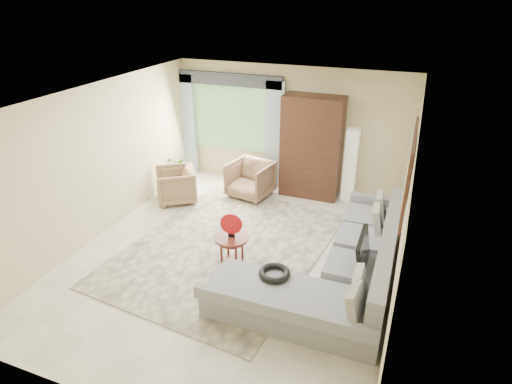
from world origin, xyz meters
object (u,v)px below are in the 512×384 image
at_px(armchair_left, 176,185).
at_px(potted_plant, 178,169).
at_px(armchair_right, 250,180).
at_px(armoire, 312,147).
at_px(tv_screen, 363,251).
at_px(sectional_sofa, 342,271).
at_px(coffee_table, 232,251).
at_px(floor_lamp, 350,165).

distance_m(armchair_left, potted_plant, 1.02).
distance_m(armchair_right, armoire, 1.42).
bearing_deg(tv_screen, armoire, 116.89).
bearing_deg(sectional_sofa, tv_screen, -12.85).
xyz_separation_m(armchair_left, armchair_right, (1.33, 0.75, 0.03)).
xyz_separation_m(tv_screen, potted_plant, (-4.45, 2.56, -0.43)).
height_order(coffee_table, armchair_left, armchair_left).
relative_size(coffee_table, floor_lamp, 0.35).
bearing_deg(floor_lamp, armchair_right, -162.64).
distance_m(tv_screen, armoire, 3.33).
distance_m(armoire, floor_lamp, 0.86).
bearing_deg(floor_lamp, potted_plant, -172.98).
distance_m(armchair_left, armchair_right, 1.53).
xyz_separation_m(tv_screen, armchair_right, (-2.63, 2.42, -0.34)).
xyz_separation_m(armchair_left, floor_lamp, (3.26, 1.35, 0.40)).
distance_m(potted_plant, floor_lamp, 3.81).
xyz_separation_m(armchair_right, floor_lamp, (1.93, 0.60, 0.37)).
distance_m(sectional_sofa, armchair_right, 3.34).
distance_m(tv_screen, potted_plant, 5.15).
bearing_deg(armoire, coffee_table, -98.91).
height_order(potted_plant, floor_lamp, floor_lamp).
bearing_deg(floor_lamp, coffee_table, -112.63).
height_order(tv_screen, armchair_right, tv_screen).
relative_size(armchair_left, potted_plant, 1.32).
height_order(armchair_left, potted_plant, armchair_left).
xyz_separation_m(coffee_table, floor_lamp, (1.27, 3.04, 0.47)).
xyz_separation_m(sectional_sofa, tv_screen, (0.27, -0.06, 0.44)).
bearing_deg(armoire, floor_lamp, 4.29).
distance_m(sectional_sofa, coffee_table, 1.70).
height_order(potted_plant, armoire, armoire).
height_order(tv_screen, armoire, armoire).
bearing_deg(armoire, armchair_left, -152.29).
height_order(tv_screen, coffee_table, tv_screen).
bearing_deg(floor_lamp, tv_screen, -76.94).
bearing_deg(armchair_right, floor_lamp, 28.00).
bearing_deg(armoire, tv_screen, -63.11).
xyz_separation_m(coffee_table, armchair_left, (-1.99, 1.69, 0.08)).
xyz_separation_m(armchair_left, potted_plant, (-0.49, 0.89, -0.06)).
relative_size(sectional_sofa, potted_plant, 5.90).
relative_size(sectional_sofa, armoire, 1.65).
bearing_deg(coffee_table, sectional_sofa, 2.78).
distance_m(armchair_left, floor_lamp, 3.55).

